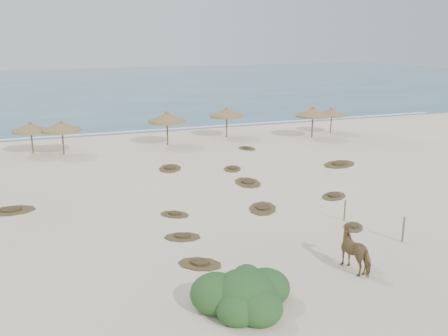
{
  "coord_description": "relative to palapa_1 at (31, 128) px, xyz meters",
  "views": [
    {
      "loc": [
        -8.42,
        -21.41,
        8.99
      ],
      "look_at": [
        1.34,
        5.0,
        1.47
      ],
      "focal_mm": 40.0,
      "sensor_mm": 36.0,
      "label": 1
    }
  ],
  "objects": [
    {
      "name": "palapa_4",
      "position": [
        16.54,
        0.84,
        0.16
      ],
      "size": [
        3.51,
        3.51,
        2.85
      ],
      "rotation": [
        0.0,
        0.0,
        0.17
      ],
      "color": "brown",
      "rests_on": "ground"
    },
    {
      "name": "horse",
      "position": [
        12.03,
        -25.77,
        -1.23
      ],
      "size": [
        1.12,
        2.04,
        1.64
      ],
      "primitive_type": "imported",
      "rotation": [
        0.0,
        0.0,
        3.27
      ],
      "color": "brown",
      "rests_on": "ground"
    },
    {
      "name": "scrub_10",
      "position": [
        16.41,
        -4.26,
        -2.0
      ],
      "size": [
        1.51,
        1.98,
        0.16
      ],
      "rotation": [
        0.0,
        0.0,
        1.79
      ],
      "color": "brown",
      "rests_on": "ground"
    },
    {
      "name": "foam_line",
      "position": [
        9.29,
        6.52,
        -2.05
      ],
      "size": [
        70.0,
        0.6,
        0.01
      ],
      "primitive_type": "cube",
      "color": "white",
      "rests_on": "ground"
    },
    {
      "name": "scrub_2",
      "position": [
        6.88,
        -17.28,
        -2.0
      ],
      "size": [
        1.84,
        1.78,
        0.16
      ],
      "rotation": [
        0.0,
        0.0,
        2.43
      ],
      "color": "brown",
      "rests_on": "ground"
    },
    {
      "name": "palapa_2",
      "position": [
        2.26,
        -1.03,
        0.09
      ],
      "size": [
        3.42,
        3.42,
        2.77
      ],
      "rotation": [
        0.0,
        0.0,
        -0.17
      ],
      "color": "brown",
      "rests_on": "ground"
    },
    {
      "name": "palapa_5",
      "position": [
        23.71,
        -2.04,
        0.23
      ],
      "size": [
        4.09,
        4.09,
        2.94
      ],
      "rotation": [
        0.0,
        0.0,
        0.39
      ],
      "color": "brown",
      "rests_on": "ground"
    },
    {
      "name": "palapa_6",
      "position": [
        26.54,
        -0.65,
        -0.11
      ],
      "size": [
        2.88,
        2.88,
        2.5
      ],
      "rotation": [
        0.0,
        0.0,
        0.08
      ],
      "color": "brown",
      "rests_on": "ground"
    },
    {
      "name": "scrub_5",
      "position": [
        20.62,
        -11.32,
        -2.0
      ],
      "size": [
        3.37,
        2.88,
        0.16
      ],
      "rotation": [
        0.0,
        0.0,
        0.44
      ],
      "color": "brown",
      "rests_on": "ground"
    },
    {
      "name": "scrub_1",
      "position": [
        -1.08,
        -13.72,
        -2.0
      ],
      "size": [
        2.53,
        1.7,
        0.16
      ],
      "rotation": [
        0.0,
        0.0,
        3.11
      ],
      "color": "brown",
      "rests_on": "ground"
    },
    {
      "name": "palapa_1",
      "position": [
        0.0,
        0.0,
        0.0
      ],
      "size": [
        2.94,
        2.94,
        2.64
      ],
      "rotation": [
        0.0,
        0.0,
        -0.04
      ],
      "color": "brown",
      "rests_on": "ground"
    },
    {
      "name": "fence_post_near",
      "position": [
        15.58,
        -24.18,
        -1.46
      ],
      "size": [
        0.1,
        0.1,
        1.18
      ],
      "primitive_type": "cylinder",
      "rotation": [
        0.0,
        0.0,
        0.18
      ],
      "color": "#6F6253",
      "rests_on": "ground"
    },
    {
      "name": "fence_post_far",
      "position": [
        14.61,
        -21.03,
        -1.51
      ],
      "size": [
        0.08,
        0.08,
        1.09
      ],
      "primitive_type": "cylinder",
      "rotation": [
        0.0,
        0.0,
        0.03
      ],
      "color": "#6F6253",
      "rests_on": "ground"
    },
    {
      "name": "ocean",
      "position": [
        9.29,
        55.52,
        -2.05
      ],
      "size": [
        200.0,
        100.0,
        0.01
      ],
      "primitive_type": "cube",
      "color": "#265A74",
      "rests_on": "ground"
    },
    {
      "name": "ground",
      "position": [
        9.29,
        -19.48,
        -2.05
      ],
      "size": [
        160.0,
        160.0,
        0.0
      ],
      "primitive_type": "plane",
      "color": "#F5E3C9",
      "rests_on": "ground"
    },
    {
      "name": "scrub_9",
      "position": [
        11.53,
        -18.0,
        -2.0
      ],
      "size": [
        2.34,
        2.66,
        0.16
      ],
      "rotation": [
        0.0,
        0.0,
        1.08
      ],
      "color": "brown",
      "rests_on": "ground"
    },
    {
      "name": "scrub_14",
      "position": [
        6.36,
        -23.22,
        -2.0
      ],
      "size": [
        2.18,
        2.03,
        0.16
      ],
      "rotation": [
        0.0,
        0.0,
        2.52
      ],
      "color": "brown",
      "rests_on": "ground"
    },
    {
      "name": "scrub_12",
      "position": [
        14.51,
        -21.97,
        -2.0
      ],
      "size": [
        1.58,
        1.68,
        0.16
      ],
      "rotation": [
        0.0,
        0.0,
        0.92
      ],
      "color": "brown",
      "rests_on": "ground"
    },
    {
      "name": "scrub_3",
      "position": [
        12.66,
        -13.28,
        -2.0
      ],
      "size": [
        1.76,
        2.52,
        0.16
      ],
      "rotation": [
        0.0,
        0.0,
        1.48
      ],
      "color": "brown",
      "rests_on": "ground"
    },
    {
      "name": "scrub_11",
      "position": [
        6.45,
        -20.28,
        -2.0
      ],
      "size": [
        1.95,
        1.6,
        0.16
      ],
      "rotation": [
        0.0,
        0.0,
        2.8
      ],
      "color": "brown",
      "rests_on": "ground"
    },
    {
      "name": "scrub_4",
      "position": [
        16.25,
        -17.5,
        -2.0
      ],
      "size": [
        2.24,
        2.09,
        0.16
      ],
      "rotation": [
        0.0,
        0.0,
        0.62
      ],
      "color": "brown",
      "rests_on": "ground"
    },
    {
      "name": "palapa_3",
      "position": [
        10.68,
        -0.59,
        0.26
      ],
      "size": [
        3.22,
        3.22,
        2.98
      ],
      "rotation": [
        0.0,
        0.0,
        -0.01
      ],
      "color": "brown",
      "rests_on": "ground"
    },
    {
      "name": "scrub_13",
      "position": [
        8.94,
        -8.21,
        -2.0
      ],
      "size": [
        2.21,
        2.73,
        0.16
      ],
      "rotation": [
        0.0,
        0.0,
        1.25
      ],
      "color": "brown",
      "rests_on": "ground"
    },
    {
      "name": "bush",
      "position": [
        6.75,
        -26.91,
        -1.53
      ],
      "size": [
        3.55,
        3.13,
        1.59
      ],
      "rotation": [
        0.0,
        0.0,
        0.32
      ],
      "color": "#2D5123",
      "rests_on": "ground"
    },
    {
      "name": "scrub_7",
      "position": [
        12.96,
        -9.85,
        -2.0
      ],
      "size": [
        1.83,
        2.16,
        0.16
      ],
      "rotation": [
        0.0,
        0.0,
        1.15
      ],
      "color": "brown",
      "rests_on": "ground"
    }
  ]
}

